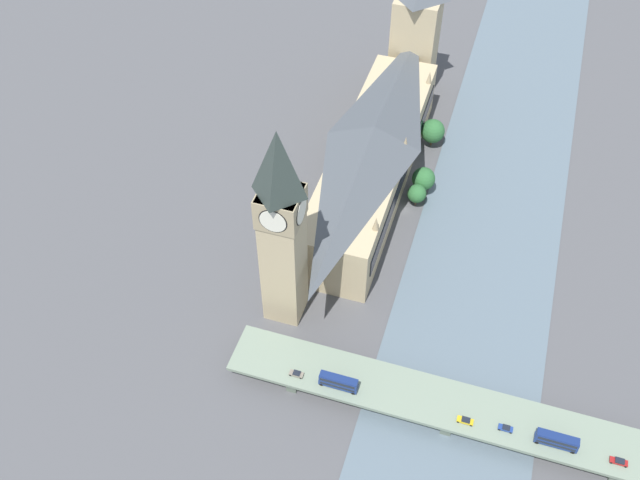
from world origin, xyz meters
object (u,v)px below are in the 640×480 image
object	(u,v)px
car_northbound_mid	(506,428)
car_northbound_tail	(296,374)
parliament_hall	(373,158)
road_bridge	(451,407)
double_decker_bus_mid	(557,440)
double_decker_bus_lead	(338,382)
car_northbound_lead	(619,461)
victoria_tower	(415,35)
car_southbound_mid	(465,420)
clock_tower	(282,227)

from	to	relation	value
car_northbound_mid	car_northbound_tail	size ratio (longest dim) A/B	0.97
parliament_hall	road_bridge	world-z (taller)	parliament_hall
double_decker_bus_mid	car_northbound_tail	world-z (taller)	double_decker_bus_mid
double_decker_bus_lead	car_northbound_lead	size ratio (longest dim) A/B	2.44
car_northbound_lead	car_northbound_mid	size ratio (longest dim) A/B	1.17
victoria_tower	car_southbound_mid	size ratio (longest dim) A/B	12.06
clock_tower	car_southbound_mid	bearing A→B (deg)	157.27
car_northbound_mid	clock_tower	bearing A→B (deg)	-18.86
parliament_hall	car_northbound_tail	world-z (taller)	parliament_hall
parliament_hall	victoria_tower	xyz separation A→B (m)	(0.05, -67.09, 11.20)
double_decker_bus_lead	car_southbound_mid	size ratio (longest dim) A/B	2.49
road_bridge	car_northbound_tail	size ratio (longest dim) A/B	31.69
victoria_tower	car_northbound_mid	distance (m)	168.53
clock_tower	road_bridge	bearing A→B (deg)	159.23
car_northbound_tail	car_southbound_mid	bearing A→B (deg)	179.95
double_decker_bus_lead	double_decker_bus_mid	xyz separation A→B (m)	(-60.99, -0.56, -0.07)
clock_tower	car_northbound_tail	xyz separation A→B (m)	(-12.46, 25.86, -32.01)
car_northbound_tail	double_decker_bus_lead	bearing A→B (deg)	179.86
car_northbound_lead	car_northbound_tail	size ratio (longest dim) A/B	1.13
double_decker_bus_mid	car_northbound_lead	xyz separation A→B (m)	(-16.57, 0.15, -1.85)
clock_tower	car_northbound_mid	bearing A→B (deg)	161.14
car_northbound_tail	car_southbound_mid	distance (m)	49.36
double_decker_bus_mid	car_northbound_lead	world-z (taller)	double_decker_bus_mid
road_bridge	car_northbound_tail	distance (m)	45.15
car_northbound_mid	car_northbound_tail	distance (m)	60.32
car_northbound_lead	double_decker_bus_mid	bearing A→B (deg)	-0.53
clock_tower	double_decker_bus_mid	size ratio (longest dim) A/B	6.42
clock_tower	car_northbound_tail	world-z (taller)	clock_tower
double_decker_bus_mid	car_northbound_tail	bearing A→B (deg)	0.41
parliament_hall	car_southbound_mid	world-z (taller)	parliament_hall
car_northbound_tail	victoria_tower	bearing A→B (deg)	-89.56
car_northbound_lead	car_southbound_mid	size ratio (longest dim) A/B	1.02
victoria_tower	double_decker_bus_mid	distance (m)	174.10
clock_tower	car_southbound_mid	size ratio (longest dim) A/B	16.05
parliament_hall	double_decker_bus_lead	bearing A→B (deg)	98.78
clock_tower	victoria_tower	world-z (taller)	clock_tower
clock_tower	car_northbound_lead	bearing A→B (deg)	166.07
clock_tower	double_decker_bus_mid	xyz separation A→B (m)	(-86.16, 25.33, -30.13)
clock_tower	car_northbound_tail	bearing A→B (deg)	115.72
parliament_hall	car_northbound_mid	world-z (taller)	parliament_hall
double_decker_bus_mid	car_northbound_tail	xyz separation A→B (m)	(73.70, 0.52, -1.88)
double_decker_bus_lead	car_northbound_mid	distance (m)	47.66
car_southbound_mid	parliament_hall	bearing A→B (deg)	-60.62
parliament_hall	double_decker_bus_lead	size ratio (longest dim) A/B	9.53
car_southbound_mid	car_northbound_lead	bearing A→B (deg)	-179.42
clock_tower	parliament_hall	bearing A→B (deg)	-100.06
car_southbound_mid	double_decker_bus_lead	bearing A→B (deg)	-0.01
car_northbound_mid	car_southbound_mid	world-z (taller)	car_southbound_mid
parliament_hall	clock_tower	bearing A→B (deg)	79.94
victoria_tower	car_northbound_lead	size ratio (longest dim) A/B	11.83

